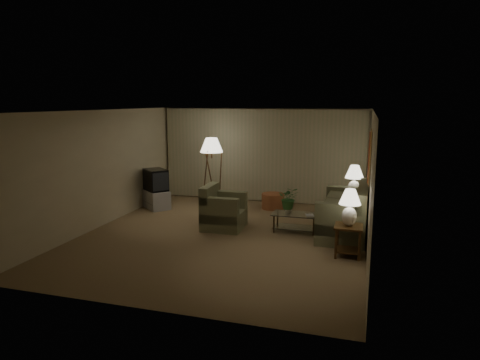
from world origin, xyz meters
name	(u,v)px	position (x,y,z in m)	size (l,w,h in m)	color
ground	(224,236)	(0.00, 0.00, 0.00)	(7.00, 7.00, 0.00)	olive
room_shell	(244,149)	(0.02, 1.51, 1.75)	(6.04, 7.02, 2.72)	beige
sofa	(344,215)	(2.50, 0.83, 0.44)	(2.06, 1.14, 0.88)	#6D6E4D
armchair	(224,211)	(-0.18, 0.54, 0.39)	(0.98, 0.93, 0.79)	#6D6E4D
side_table_near	(348,235)	(2.65, -0.52, 0.41)	(0.52, 0.52, 0.60)	#341F0E
side_table_far	(353,205)	(2.65, 2.08, 0.39)	(0.45, 0.37, 0.60)	#341F0E
table_lamp_near	(350,204)	(2.65, -0.52, 1.01)	(0.40, 0.40, 0.70)	white
table_lamp_far	(354,178)	(2.65, 2.08, 1.05)	(0.45, 0.45, 0.77)	white
coffee_table	(295,220)	(1.44, 0.73, 0.28)	(1.02, 0.56, 0.41)	silver
tv_cabinet	(156,199)	(-2.55, 1.79, 0.25)	(0.95, 0.92, 0.50)	#A6A6A8
crt_tv	(156,180)	(-2.55, 1.79, 0.79)	(0.83, 0.81, 0.58)	black
floor_lamp	(212,171)	(-1.14, 2.38, 1.00)	(0.62, 0.62, 1.92)	#341F0E
ottoman	(273,201)	(0.52, 2.66, 0.21)	(0.62, 0.62, 0.41)	#A35737
vase	(289,210)	(1.29, 0.73, 0.50)	(0.16, 0.16, 0.17)	white
flowers	(289,195)	(1.29, 0.73, 0.83)	(0.45, 0.39, 0.50)	#346E31
book	(306,215)	(1.69, 0.63, 0.42)	(0.17, 0.24, 0.02)	olive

